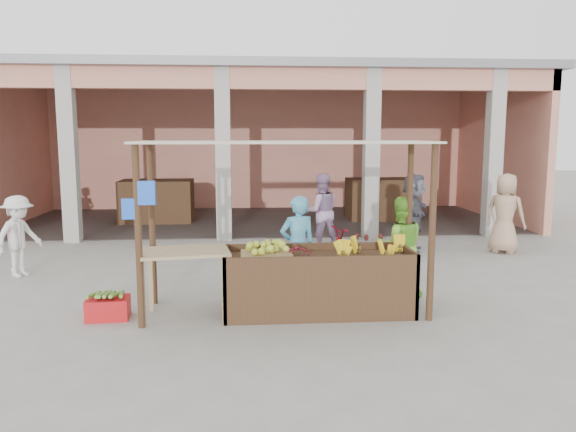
{
  "coord_description": "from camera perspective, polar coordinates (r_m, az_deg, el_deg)",
  "views": [
    {
      "loc": [
        -0.5,
        -7.55,
        2.47
      ],
      "look_at": [
        0.17,
        1.2,
        1.2
      ],
      "focal_mm": 35.0,
      "sensor_mm": 36.0,
      "label": 1
    }
  ],
  "objects": [
    {
      "name": "berry_heap",
      "position": [
        7.8,
        0.96,
        -3.54
      ],
      "size": [
        0.47,
        0.39,
        0.15
      ],
      "primitive_type": "ellipsoid",
      "color": "maroon",
      "rests_on": "fruit_stall"
    },
    {
      "name": "shopper_c",
      "position": [
        12.58,
        21.22,
        0.66
      ],
      "size": [
        1.05,
        1.04,
        1.86
      ],
      "primitive_type": "imported",
      "rotation": [
        0.0,
        0.0,
        2.37
      ],
      "color": "tan",
      "rests_on": "ground"
    },
    {
      "name": "market_building",
      "position": [
        16.49,
        -2.5,
        9.06
      ],
      "size": [
        14.4,
        6.4,
        4.2
      ],
      "color": "tan",
      "rests_on": "ground"
    },
    {
      "name": "banana_heap",
      "position": [
        7.89,
        8.35,
        -3.35
      ],
      "size": [
        1.02,
        0.56,
        0.19
      ],
      "primitive_type": null,
      "color": "yellow",
      "rests_on": "fruit_stall"
    },
    {
      "name": "vendor_blue",
      "position": [
        8.54,
        0.99,
        -2.79
      ],
      "size": [
        0.73,
        0.62,
        1.67
      ],
      "primitive_type": "imported",
      "rotation": [
        0.0,
        0.0,
        3.43
      ],
      "color": "#4FAAD0",
      "rests_on": "ground"
    },
    {
      "name": "produce_sacks",
      "position": [
        13.42,
        8.22,
        -1.12
      ],
      "size": [
        1.0,
        0.74,
        0.6
      ],
      "color": "maroon",
      "rests_on": "ground"
    },
    {
      "name": "side_table",
      "position": [
        7.7,
        -10.37,
        -4.49
      ],
      "size": [
        1.25,
        0.93,
        0.93
      ],
      "rotation": [
        0.0,
        0.0,
        0.15
      ],
      "color": "tan",
      "rests_on": "ground"
    },
    {
      "name": "stall_awning",
      "position": [
        7.64,
        -0.76,
        4.56
      ],
      "size": [
        4.09,
        1.35,
        2.39
      ],
      "color": "#4B2D1E",
      "rests_on": "ground"
    },
    {
      "name": "shopper_a",
      "position": [
        10.86,
        -25.69,
        -1.57
      ],
      "size": [
        0.89,
        1.11,
        1.54
      ],
      "primitive_type": "imported",
      "rotation": [
        0.0,
        0.0,
        1.1
      ],
      "color": "silver",
      "rests_on": "ground"
    },
    {
      "name": "motorcycle",
      "position": [
        9.75,
        3.0,
        -3.73
      ],
      "size": [
        1.15,
        1.81,
        0.89
      ],
      "primitive_type": "imported",
      "rotation": [
        0.0,
        0.0,
        1.93
      ],
      "color": "maroon",
      "rests_on": "ground"
    },
    {
      "name": "shopper_d",
      "position": [
        12.19,
        12.65,
        0.55
      ],
      "size": [
        1.17,
        1.75,
        1.75
      ],
      "primitive_type": "imported",
      "rotation": [
        0.0,
        0.0,
        1.23
      ],
      "color": "#474752",
      "rests_on": "ground"
    },
    {
      "name": "papaya_pile",
      "position": [
        7.65,
        -10.41,
        -2.75
      ],
      "size": [
        0.66,
        0.38,
        0.19
      ],
      "primitive_type": null,
      "color": "#479430",
      "rests_on": "side_table"
    },
    {
      "name": "red_crate",
      "position": [
        8.06,
        -17.81,
        -8.91
      ],
      "size": [
        0.58,
        0.43,
        0.29
      ],
      "primitive_type": "cube",
      "rotation": [
        0.0,
        0.0,
        0.06
      ],
      "color": "red",
      "rests_on": "ground"
    },
    {
      "name": "melon_tray",
      "position": [
        7.7,
        -2.2,
        -3.59
      ],
      "size": [
        0.7,
        0.61,
        0.19
      ],
      "color": "#9C7D50",
      "rests_on": "fruit_stall"
    },
    {
      "name": "plantain_bundle",
      "position": [
        8.01,
        -17.87,
        -7.64
      ],
      "size": [
        0.42,
        0.29,
        0.08
      ],
      "primitive_type": null,
      "color": "olive",
      "rests_on": "red_crate"
    },
    {
      "name": "shopper_f",
      "position": [
        12.14,
        3.38,
        0.82
      ],
      "size": [
        0.94,
        0.61,
        1.8
      ],
      "primitive_type": "imported",
      "rotation": [
        0.0,
        0.0,
        3.27
      ],
      "color": "#99789F",
      "rests_on": "ground"
    },
    {
      "name": "ground",
      "position": [
        7.96,
        -0.6,
        -9.82
      ],
      "size": [
        60.0,
        60.0,
        0.0
      ],
      "primitive_type": "plane",
      "color": "gray",
      "rests_on": "ground"
    },
    {
      "name": "fruit_stall",
      "position": [
        7.89,
        3.05,
        -6.96
      ],
      "size": [
        2.6,
        0.95,
        0.8
      ],
      "primitive_type": "cube",
      "color": "#4B2D1E",
      "rests_on": "ground"
    },
    {
      "name": "vendor_green",
      "position": [
        8.77,
        11.31,
        -2.8
      ],
      "size": [
        0.82,
        0.52,
        1.62
      ],
      "primitive_type": "imported",
      "rotation": [
        0.0,
        0.0,
        3.05
      ],
      "color": "#71BF33",
      "rests_on": "ground"
    }
  ]
}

